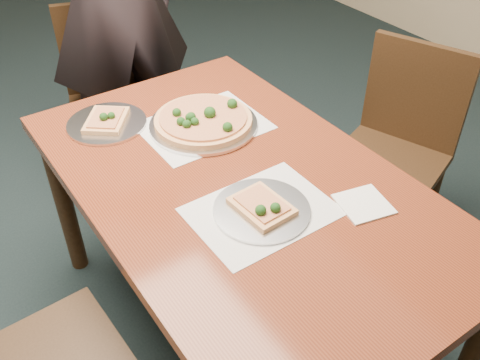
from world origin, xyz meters
TOP-DOWN VIEW (x-y plane):
  - ground at (0.00, 0.00)m, footprint 8.00×8.00m
  - dining_table at (0.20, -0.41)m, footprint 0.90×1.50m
  - chair_far at (0.26, 0.75)m, footprint 0.53×0.53m
  - chair_right at (1.06, -0.33)m, footprint 0.54×0.54m
  - placemat_main at (0.27, -0.09)m, footprint 0.42×0.32m
  - placemat_near at (0.17, -0.57)m, footprint 0.40×0.30m
  - pizza_pan at (0.27, -0.09)m, footprint 0.38×0.38m
  - slice_plate_near at (0.17, -0.57)m, footprint 0.28×0.28m
  - slice_plate_far at (-0.01, 0.12)m, footprint 0.28×0.28m
  - napkin at (0.43, -0.71)m, footprint 0.17×0.17m

SIDE VIEW (x-z plane):
  - ground at x=0.00m, z-range 0.00..0.00m
  - chair_far at x=0.26m, z-range 0.06..0.97m
  - chair_right at x=1.06m, z-range 0.06..0.97m
  - dining_table at x=0.20m, z-range 0.28..1.03m
  - placemat_main at x=0.27m, z-range 0.75..0.75m
  - placemat_near at x=0.17m, z-range 0.75..0.75m
  - napkin at x=0.43m, z-range 0.75..0.76m
  - slice_plate_far at x=-0.01m, z-range 0.73..0.79m
  - slice_plate_near at x=0.17m, z-range 0.74..0.79m
  - pizza_pan at x=0.27m, z-range 0.74..0.81m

